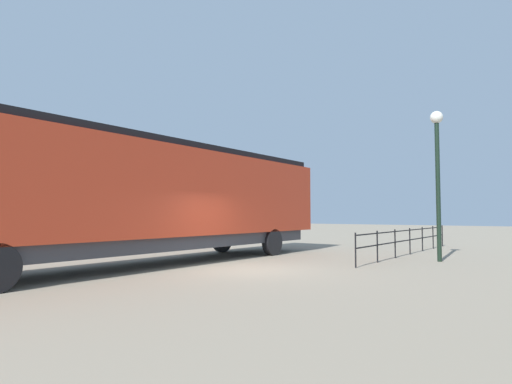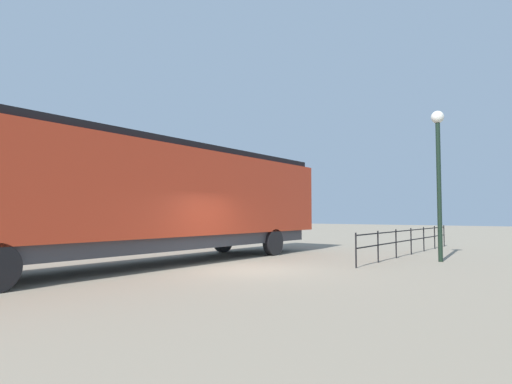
% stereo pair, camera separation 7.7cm
% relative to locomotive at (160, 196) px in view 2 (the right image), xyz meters
% --- Properties ---
extents(ground_plane, '(120.00, 120.00, 0.00)m').
position_rel_locomotive_xyz_m(ground_plane, '(3.38, 0.65, -2.35)').
color(ground_plane, gray).
extents(locomotive, '(3.07, 16.84, 4.18)m').
position_rel_locomotive_xyz_m(locomotive, '(0.00, 0.00, 0.00)').
color(locomotive, red).
rests_on(locomotive, ground_plane).
extents(lamp_post, '(0.46, 0.46, 5.53)m').
position_rel_locomotive_xyz_m(lamp_post, '(7.62, 6.57, 1.39)').
color(lamp_post, black).
rests_on(lamp_post, ground_plane).
extents(platform_fence, '(0.05, 11.60, 1.13)m').
position_rel_locomotive_xyz_m(platform_fence, '(5.91, 8.78, -1.61)').
color(platform_fence, black).
rests_on(platform_fence, ground_plane).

